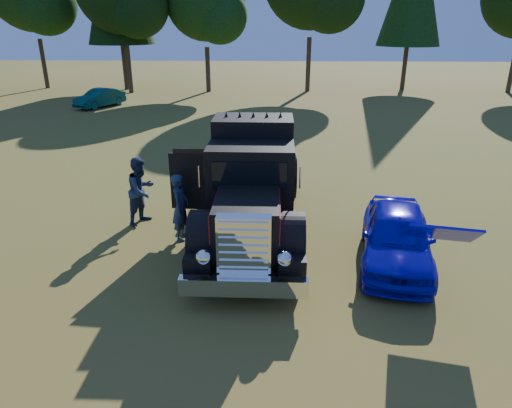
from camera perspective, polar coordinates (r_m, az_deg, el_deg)
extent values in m
plane|color=#455B1A|center=(9.69, -6.40, -11.45)|extent=(120.00, 120.00, 0.00)
cylinder|color=#2D2116|center=(43.67, -24.98, 15.60)|extent=(0.36, 0.36, 3.96)
sphere|color=black|center=(42.19, -24.88, 21.82)|extent=(4.84, 4.84, 4.84)
cylinder|color=#2D2116|center=(40.54, -16.15, 16.90)|extent=(0.36, 0.36, 4.68)
cylinder|color=#2D2116|center=(38.04, -6.03, 16.36)|extent=(0.36, 0.36, 3.42)
sphere|color=black|center=(36.97, -4.58, 22.45)|extent=(4.18, 4.18, 4.18)
cylinder|color=#2D2116|center=(38.21, 6.56, 16.91)|extent=(0.36, 0.36, 4.14)
cylinder|color=#2D2116|center=(41.00, 18.14, 16.61)|extent=(0.36, 0.36, 4.50)
cylinder|color=#2D2116|center=(42.44, 29.38, 14.49)|extent=(0.36, 0.36, 3.60)
cylinder|color=#2D2116|center=(38.52, -15.59, 16.10)|extent=(0.36, 0.36, 3.84)
sphere|color=black|center=(37.21, -14.71, 22.94)|extent=(4.69, 4.69, 4.69)
cylinder|color=black|center=(10.12, -7.09, -6.31)|extent=(0.32, 1.10, 1.10)
cylinder|color=black|center=(10.00, 4.95, -6.57)|extent=(0.32, 1.10, 1.10)
cylinder|color=black|center=(14.48, -4.14, 2.68)|extent=(0.32, 1.10, 1.10)
cylinder|color=black|center=(14.40, 4.20, 2.57)|extent=(0.32, 1.10, 1.10)
cylinder|color=black|center=(14.45, -2.83, 2.67)|extent=(0.32, 1.10, 1.10)
cylinder|color=black|center=(14.39, 2.89, 2.59)|extent=(0.32, 1.10, 1.10)
cube|color=black|center=(12.32, -0.40, -0.44)|extent=(1.60, 6.40, 0.28)
cube|color=white|center=(8.93, -1.59, -10.28)|extent=(2.50, 0.22, 0.36)
cube|color=white|center=(8.84, -1.51, -5.40)|extent=(1.05, 0.30, 1.30)
cube|color=black|center=(9.76, -1.11, -2.32)|extent=(1.35, 1.80, 1.10)
cube|color=maroon|center=(9.74, -5.17, -1.17)|extent=(0.02, 1.80, 0.60)
cube|color=maroon|center=(9.66, 2.97, -1.30)|extent=(0.02, 1.80, 0.60)
cylinder|color=black|center=(9.92, -6.63, -4.29)|extent=(0.55, 1.24, 1.24)
cylinder|color=black|center=(9.81, 4.44, -4.51)|extent=(0.55, 1.24, 1.24)
sphere|color=white|center=(8.95, -6.55, -6.62)|extent=(0.32, 0.32, 0.32)
sphere|color=white|center=(8.86, 3.55, -6.85)|extent=(0.32, 0.32, 0.32)
cube|color=black|center=(11.10, -0.64, 2.14)|extent=(2.05, 1.30, 2.10)
cube|color=black|center=(10.31, -0.85, 3.50)|extent=(1.70, 0.05, 0.65)
cube|color=black|center=(12.27, -0.33, 5.07)|extent=(2.05, 1.30, 2.50)
cube|color=black|center=(14.09, -0.01, 3.90)|extent=(2.00, 2.00, 0.35)
cube|color=black|center=(11.89, -8.12, 2.76)|extent=(1.10, 0.14, 1.50)
cube|color=maroon|center=(11.99, -8.05, 2.17)|extent=(0.85, 0.08, 0.75)
imported|color=#061492|center=(11.08, 17.17, -3.87)|extent=(2.32, 4.16, 1.34)
cube|color=#061492|center=(9.38, 22.14, -3.40)|extent=(1.46, 1.17, 0.67)
imported|color=navy|center=(11.81, -9.39, -0.41)|extent=(0.49, 0.68, 1.76)
imported|color=#1F2B49|center=(13.00, -14.13, 1.65)|extent=(1.05, 1.14, 1.90)
imported|color=#0B3E43|center=(32.54, -18.96, 12.42)|extent=(2.74, 3.75, 1.18)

